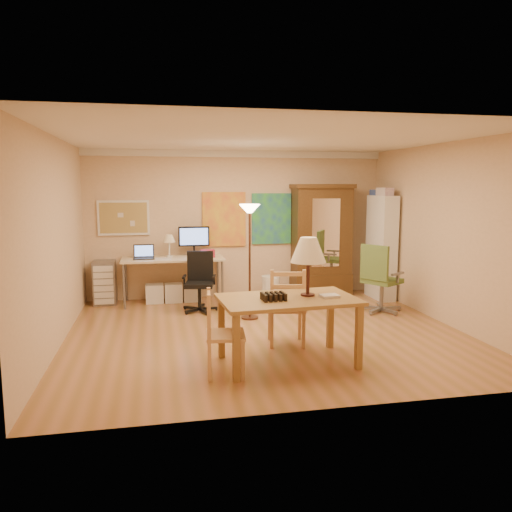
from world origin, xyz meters
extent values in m
plane|color=olive|center=(0.00, 0.00, 0.00)|extent=(5.50, 5.50, 0.00)
cube|color=white|center=(0.00, 2.46, 2.64)|extent=(5.50, 0.08, 0.12)
cube|color=tan|center=(-2.05, 2.47, 1.50)|extent=(0.90, 0.04, 0.62)
cube|color=yellow|center=(-0.25, 2.47, 1.45)|extent=(0.80, 0.04, 1.00)
cube|color=#245D93|center=(0.65, 2.47, 1.45)|extent=(0.75, 0.04, 0.95)
cube|color=olive|center=(-0.02, -1.25, 0.76)|extent=(1.63, 1.04, 0.04)
cube|color=olive|center=(-0.70, -1.69, 0.37)|extent=(0.08, 0.08, 0.74)
cube|color=olive|center=(0.72, -1.59, 0.37)|extent=(0.08, 0.08, 0.74)
cube|color=olive|center=(-0.75, -0.90, 0.37)|extent=(0.08, 0.08, 0.74)
cube|color=olive|center=(0.66, -0.80, 0.37)|extent=(0.08, 0.08, 0.74)
cylinder|color=black|center=(0.24, -1.18, 0.79)|extent=(0.17, 0.17, 0.02)
cylinder|color=black|center=(0.24, -1.18, 0.99)|extent=(0.04, 0.04, 0.42)
cone|color=beige|center=(0.24, -1.18, 1.32)|extent=(0.42, 0.42, 0.29)
cube|color=beige|center=(0.46, -1.32, 0.80)|extent=(0.22, 0.17, 0.03)
cube|color=black|center=(-0.21, -1.33, 0.82)|extent=(0.31, 0.25, 0.08)
cube|color=tan|center=(0.15, -0.54, 0.48)|extent=(0.54, 0.52, 0.04)
cube|color=tan|center=(0.38, -0.38, 0.23)|extent=(0.05, 0.05, 0.46)
cube|color=tan|center=(-0.02, -0.32, 0.23)|extent=(0.05, 0.05, 0.46)
cube|color=tan|center=(0.32, -0.76, 0.23)|extent=(0.05, 0.05, 0.46)
cube|color=tan|center=(-0.08, -0.70, 0.23)|extent=(0.05, 0.05, 0.46)
cube|color=tan|center=(0.32, -0.76, 0.75)|extent=(0.05, 0.05, 0.54)
cube|color=tan|center=(-0.08, -0.70, 0.75)|extent=(0.05, 0.05, 0.54)
cube|color=tan|center=(0.12, -0.73, 0.80)|extent=(0.41, 0.09, 0.05)
cube|color=tan|center=(-0.78, -1.45, 0.45)|extent=(0.46, 0.48, 0.04)
cube|color=tan|center=(-0.62, -1.66, 0.21)|extent=(0.04, 0.04, 0.43)
cube|color=tan|center=(-0.58, -1.28, 0.21)|extent=(0.04, 0.04, 0.43)
cube|color=tan|center=(-0.97, -1.62, 0.21)|extent=(0.04, 0.04, 0.43)
cube|color=tan|center=(-0.94, -1.25, 0.21)|extent=(0.04, 0.04, 0.43)
cube|color=tan|center=(-0.97, -1.62, 0.69)|extent=(0.04, 0.04, 0.49)
cube|color=tan|center=(-0.94, -1.25, 0.69)|extent=(0.04, 0.04, 0.49)
cube|color=tan|center=(-0.96, -1.43, 0.74)|extent=(0.07, 0.38, 0.05)
cylinder|color=#43271A|center=(-0.08, 0.80, 0.01)|extent=(0.27, 0.27, 0.03)
cylinder|color=#43271A|center=(-0.08, 0.80, 0.86)|extent=(0.03, 0.03, 1.68)
cone|color=#FFE0A5|center=(-0.08, 0.80, 1.72)|extent=(0.32, 0.32, 0.13)
cube|color=beige|center=(-1.21, 2.12, 0.79)|extent=(1.77, 0.77, 0.03)
cylinder|color=slate|center=(-2.04, 1.79, 0.39)|extent=(0.04, 0.04, 0.77)
cylinder|color=slate|center=(-0.38, 1.79, 0.39)|extent=(0.04, 0.04, 0.77)
cylinder|color=slate|center=(-2.04, 2.45, 0.39)|extent=(0.04, 0.04, 0.77)
cylinder|color=slate|center=(-0.38, 2.45, 0.39)|extent=(0.04, 0.04, 0.77)
cube|color=black|center=(-1.71, 2.06, 0.82)|extent=(0.35, 0.24, 0.02)
cube|color=black|center=(-1.71, 2.24, 0.94)|extent=(0.35, 0.06, 0.23)
cube|color=black|center=(-0.83, 2.29, 1.16)|extent=(0.55, 0.04, 0.35)
cone|color=beige|center=(-1.27, 2.23, 1.14)|extent=(0.22, 0.22, 0.13)
cube|color=beige|center=(-1.38, 1.95, 0.81)|extent=(0.28, 0.35, 0.01)
cube|color=maroon|center=(-0.60, 2.06, 0.87)|extent=(0.24, 0.18, 0.13)
cube|color=white|center=(-1.55, 2.18, 0.17)|extent=(0.31, 0.27, 0.33)
cube|color=white|center=(-1.21, 2.18, 0.17)|extent=(0.31, 0.27, 0.33)
cube|color=silver|center=(-0.88, 2.18, 0.17)|extent=(0.31, 0.27, 0.33)
cylinder|color=black|center=(-0.82, 1.39, 0.24)|extent=(0.06, 0.06, 0.38)
cube|color=black|center=(-0.82, 1.39, 0.45)|extent=(0.53, 0.51, 0.07)
cube|color=black|center=(-0.78, 1.59, 0.74)|extent=(0.44, 0.13, 0.49)
cube|color=black|center=(-1.06, 1.43, 0.59)|extent=(0.09, 0.29, 0.03)
cube|color=black|center=(-0.58, 1.34, 0.59)|extent=(0.09, 0.29, 0.03)
cylinder|color=slate|center=(2.12, 0.78, 0.27)|extent=(0.07, 0.07, 0.43)
cube|color=#4E632C|center=(2.12, 0.78, 0.52)|extent=(0.70, 0.71, 0.08)
cube|color=#4E632C|center=(1.92, 0.66, 0.85)|extent=(0.31, 0.45, 0.56)
cube|color=slate|center=(2.27, 0.54, 0.67)|extent=(0.30, 0.21, 0.03)
cube|color=slate|center=(1.97, 1.02, 0.67)|extent=(0.30, 0.21, 0.03)
cube|color=slate|center=(-2.40, 2.28, 0.38)|extent=(0.38, 0.44, 0.76)
cube|color=silver|center=(-2.40, 2.05, 0.38)|extent=(0.33, 0.02, 0.65)
cube|color=#351F0E|center=(1.57, 2.24, 1.01)|extent=(1.06, 0.48, 2.03)
cube|color=#351F0E|center=(1.57, 2.24, 0.21)|extent=(1.10, 0.52, 0.41)
cube|color=white|center=(1.57, 1.99, 1.21)|extent=(0.53, 0.01, 1.25)
cube|color=#351F0E|center=(1.57, 2.24, 2.06)|extent=(1.14, 0.54, 0.08)
cube|color=white|center=(2.55, 1.75, 0.94)|extent=(0.28, 0.76, 1.89)
cube|color=#993333|center=(2.51, 1.61, 0.45)|extent=(0.17, 0.38, 0.23)
cube|color=#334C99|center=(2.51, 1.94, 1.57)|extent=(0.17, 0.26, 0.19)
cylinder|color=silver|center=(0.54, 2.04, 0.22)|extent=(0.34, 0.34, 0.43)
camera|label=1|loc=(-1.49, -6.68, 2.06)|focal=35.00mm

